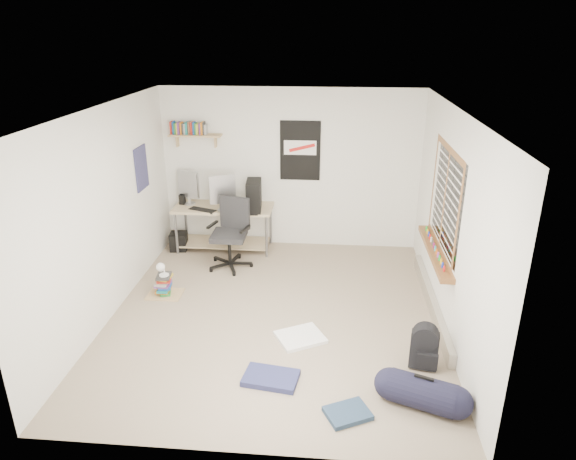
# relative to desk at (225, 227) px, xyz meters

# --- Properties ---
(floor) EXTENTS (4.00, 4.50, 0.01)m
(floor) POSITION_rel_desk_xyz_m (1.02, -1.95, -0.37)
(floor) COLOR gray
(floor) RESTS_ON ground
(ceiling) EXTENTS (4.00, 4.50, 0.01)m
(ceiling) POSITION_rel_desk_xyz_m (1.02, -1.95, 2.14)
(ceiling) COLOR white
(ceiling) RESTS_ON ground
(back_wall) EXTENTS (4.00, 0.01, 2.50)m
(back_wall) POSITION_rel_desk_xyz_m (1.02, 0.31, 0.89)
(back_wall) COLOR silver
(back_wall) RESTS_ON ground
(left_wall) EXTENTS (0.01, 4.50, 2.50)m
(left_wall) POSITION_rel_desk_xyz_m (-0.98, -1.95, 0.89)
(left_wall) COLOR silver
(left_wall) RESTS_ON ground
(right_wall) EXTENTS (0.01, 4.50, 2.50)m
(right_wall) POSITION_rel_desk_xyz_m (3.03, -1.95, 0.89)
(right_wall) COLOR silver
(right_wall) RESTS_ON ground
(desk) EXTENTS (1.63, 0.95, 0.70)m
(desk) POSITION_rel_desk_xyz_m (0.00, 0.00, 0.00)
(desk) COLOR tan
(desk) RESTS_ON floor
(monitor_left) EXTENTS (0.38, 0.25, 0.42)m
(monitor_left) POSITION_rel_desk_xyz_m (-0.55, 0.05, 0.54)
(monitor_left) COLOR #A1A1A6
(monitor_left) RESTS_ON desk
(monitor_right) EXTENTS (0.40, 0.24, 0.44)m
(monitor_right) POSITION_rel_desk_xyz_m (0.04, -0.20, 0.55)
(monitor_right) COLOR gray
(monitor_right) RESTS_ON desk
(pc_tower) EXTENTS (0.26, 0.47, 0.47)m
(pc_tower) POSITION_rel_desk_xyz_m (0.50, -0.12, 0.57)
(pc_tower) COLOR black
(pc_tower) RESTS_ON desk
(keyboard) EXTENTS (0.47, 0.30, 0.02)m
(keyboard) POSITION_rel_desk_xyz_m (-0.28, -0.20, 0.34)
(keyboard) COLOR black
(keyboard) RESTS_ON desk
(speaker_left) EXTENTS (0.09, 0.09, 0.17)m
(speaker_left) POSITION_rel_desk_xyz_m (-0.66, 0.04, 0.42)
(speaker_left) COLOR black
(speaker_left) RESTS_ON desk
(speaker_right) EXTENTS (0.11, 0.11, 0.19)m
(speaker_right) POSITION_rel_desk_xyz_m (0.11, 0.00, 0.43)
(speaker_right) COLOR black
(speaker_right) RESTS_ON desk
(office_chair) EXTENTS (0.82, 0.82, 1.03)m
(office_chair) POSITION_rel_desk_xyz_m (0.21, -0.66, 0.12)
(office_chair) COLOR #232326
(office_chair) RESTS_ON floor
(wall_shelf) EXTENTS (0.80, 0.22, 0.24)m
(wall_shelf) POSITION_rel_desk_xyz_m (-0.43, 0.19, 1.42)
(wall_shelf) COLOR tan
(wall_shelf) RESTS_ON back_wall
(poster_back_wall) EXTENTS (0.62, 0.03, 0.92)m
(poster_back_wall) POSITION_rel_desk_xyz_m (1.17, 0.28, 1.19)
(poster_back_wall) COLOR black
(poster_back_wall) RESTS_ON back_wall
(poster_left_wall) EXTENTS (0.02, 0.42, 0.60)m
(poster_left_wall) POSITION_rel_desk_xyz_m (-0.96, -0.75, 1.14)
(poster_left_wall) COLOR navy
(poster_left_wall) RESTS_ON left_wall
(window) EXTENTS (0.10, 1.50, 1.26)m
(window) POSITION_rel_desk_xyz_m (2.97, -1.65, 1.08)
(window) COLOR brown
(window) RESTS_ON right_wall
(baseboard_heater) EXTENTS (0.08, 2.50, 0.18)m
(baseboard_heater) POSITION_rel_desk_xyz_m (2.98, -1.65, -0.28)
(baseboard_heater) COLOR #B7B2A8
(baseboard_heater) RESTS_ON floor
(backpack) EXTENTS (0.32, 0.28, 0.38)m
(backpack) POSITION_rel_desk_xyz_m (2.68, -2.86, -0.16)
(backpack) COLOR black
(backpack) RESTS_ON floor
(duffel_bag) EXTENTS (0.40, 0.40, 0.62)m
(duffel_bag) POSITION_rel_desk_xyz_m (2.57, -3.49, -0.22)
(duffel_bag) COLOR black
(duffel_bag) RESTS_ON floor
(tshirt) EXTENTS (0.64, 0.61, 0.04)m
(tshirt) POSITION_rel_desk_xyz_m (1.37, -2.47, -0.34)
(tshirt) COLOR white
(tshirt) RESTS_ON floor
(jeans_a) EXTENTS (0.59, 0.42, 0.06)m
(jeans_a) POSITION_rel_desk_xyz_m (1.12, -3.23, -0.33)
(jeans_a) COLOR navy
(jeans_a) RESTS_ON floor
(jeans_b) EXTENTS (0.48, 0.44, 0.05)m
(jeans_b) POSITION_rel_desk_xyz_m (1.89, -3.67, -0.34)
(jeans_b) COLOR #22344D
(jeans_b) RESTS_ON floor
(book_stack) EXTENTS (0.51, 0.47, 0.28)m
(book_stack) POSITION_rel_desk_xyz_m (-0.49, -1.59, -0.22)
(book_stack) COLOR brown
(book_stack) RESTS_ON floor
(desk_lamp) EXTENTS (0.17, 0.23, 0.21)m
(desk_lamp) POSITION_rel_desk_xyz_m (-0.47, -1.61, 0.02)
(desk_lamp) COLOR silver
(desk_lamp) RESTS_ON book_stack
(subwoofer) EXTENTS (0.29, 0.29, 0.29)m
(subwoofer) POSITION_rel_desk_xyz_m (-0.73, -0.12, -0.22)
(subwoofer) COLOR black
(subwoofer) RESTS_ON floor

